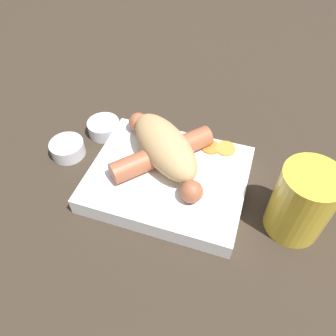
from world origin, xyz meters
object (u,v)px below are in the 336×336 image
(condiment_cup_near, at_px, (104,128))
(bread_roll, at_px, (165,146))
(condiment_cup_far, at_px, (68,149))
(food_tray, at_px, (168,179))
(sausage, at_px, (162,154))
(drink_glass, at_px, (302,202))

(condiment_cup_near, bearing_deg, bread_roll, -21.53)
(bread_roll, distance_m, condiment_cup_far, 0.16)
(food_tray, bearing_deg, sausage, 127.64)
(condiment_cup_far, bearing_deg, condiment_cup_near, 61.97)
(condiment_cup_near, distance_m, condiment_cup_far, 0.07)
(food_tray, bearing_deg, condiment_cup_far, 176.47)
(condiment_cup_far, xyz_separation_m, drink_glass, (0.35, -0.02, 0.04))
(bread_roll, height_order, condiment_cup_near, bread_roll)
(bread_roll, height_order, sausage, bread_roll)
(food_tray, distance_m, sausage, 0.04)
(condiment_cup_far, height_order, drink_glass, drink_glass)
(sausage, distance_m, drink_glass, 0.19)
(food_tray, xyz_separation_m, sausage, (-0.01, 0.02, 0.03))
(sausage, distance_m, condiment_cup_near, 0.14)
(bread_roll, bearing_deg, condiment_cup_near, 158.47)
(drink_glass, bearing_deg, food_tray, 175.94)
(sausage, height_order, condiment_cup_far, sausage)
(sausage, bearing_deg, food_tray, -52.36)
(sausage, bearing_deg, drink_glass, -9.33)
(food_tray, relative_size, bread_roll, 1.50)
(bread_roll, xyz_separation_m, sausage, (-0.00, -0.01, -0.01))
(sausage, height_order, condiment_cup_near, sausage)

